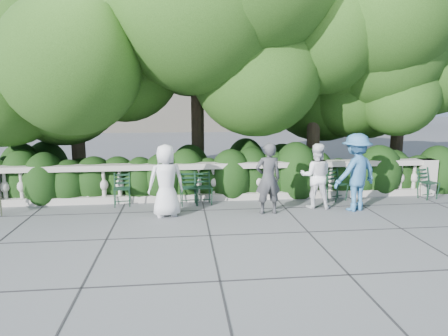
{
  "coord_description": "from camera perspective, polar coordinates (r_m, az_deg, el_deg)",
  "views": [
    {
      "loc": [
        -1.04,
        -8.51,
        2.69
      ],
      "look_at": [
        0.0,
        1.0,
        1.0
      ],
      "focal_mm": 32.0,
      "sensor_mm": 36.0,
      "label": 1
    }
  ],
  "objects": [
    {
      "name": "person_woman_grey",
      "position": [
        9.32,
        6.32,
        -1.52
      ],
      "size": [
        0.65,
        0.46,
        1.67
      ],
      "primitive_type": "imported",
      "rotation": [
        0.0,
        0.0,
        3.24
      ],
      "color": "#393A3D",
      "rests_on": "ground"
    },
    {
      "name": "shrub_hedge",
      "position": [
        11.87,
        -1.05,
        -3.09
      ],
      "size": [
        15.0,
        2.6,
        1.7
      ],
      "primitive_type": null,
      "color": "black",
      "rests_on": "ground"
    },
    {
      "name": "ground",
      "position": [
        8.99,
        0.7,
        -7.4
      ],
      "size": [
        90.0,
        90.0,
        0.0
      ],
      "primitive_type": "plane",
      "color": "#505258",
      "rests_on": "ground"
    },
    {
      "name": "person_older_blue",
      "position": [
        10.04,
        18.31,
        -0.59
      ],
      "size": [
        1.37,
        1.09,
        1.86
      ],
      "primitive_type": "imported",
      "rotation": [
        0.0,
        0.0,
        3.52
      ],
      "color": "teal",
      "rests_on": "ground"
    },
    {
      "name": "chair_e",
      "position": [
        10.94,
        16.32,
        -4.63
      ],
      "size": [
        0.59,
        0.61,
        0.84
      ],
      "primitive_type": null,
      "rotation": [
        0.0,
        0.0,
        0.4
      ],
      "color": "black",
      "rests_on": "ground"
    },
    {
      "name": "chair_d",
      "position": [
        10.11,
        -4.96,
        -5.46
      ],
      "size": [
        0.49,
        0.52,
        0.84
      ],
      "primitive_type": null,
      "rotation": [
        0.0,
        0.0,
        0.1
      ],
      "color": "black",
      "rests_on": "ground"
    },
    {
      "name": "person_businessman",
      "position": [
        9.14,
        -8.27,
        -1.81
      ],
      "size": [
        0.91,
        0.69,
        1.67
      ],
      "primitive_type": "imported",
      "rotation": [
        0.0,
        0.0,
        3.35
      ],
      "color": "silver",
      "rests_on": "ground"
    },
    {
      "name": "tree_canopy",
      "position": [
        11.9,
        2.22,
        16.14
      ],
      "size": [
        15.04,
        6.52,
        6.78
      ],
      "color": "#3F3023",
      "rests_on": "ground"
    },
    {
      "name": "balustrade",
      "position": [
        10.59,
        -0.47,
        -1.99
      ],
      "size": [
        12.0,
        0.44,
        1.0
      ],
      "color": "#9E998E",
      "rests_on": "ground"
    },
    {
      "name": "chair_a",
      "position": [
        10.28,
        -14.32,
        -5.47
      ],
      "size": [
        0.48,
        0.52,
        0.84
      ],
      "primitive_type": null,
      "rotation": [
        0.0,
        0.0,
        0.08
      ],
      "color": "black",
      "rests_on": "ground"
    },
    {
      "name": "chair_f",
      "position": [
        12.03,
        27.54,
        -4.06
      ],
      "size": [
        0.56,
        0.59,
        0.84
      ],
      "primitive_type": null,
      "rotation": [
        0.0,
        0.0,
        0.3
      ],
      "color": "black",
      "rests_on": "ground"
    },
    {
      "name": "chair_b",
      "position": [
        10.12,
        -2.78,
        -5.41
      ],
      "size": [
        0.49,
        0.53,
        0.84
      ],
      "primitive_type": null,
      "rotation": [
        0.0,
        0.0,
        0.11
      ],
      "color": "black",
      "rests_on": "ground"
    },
    {
      "name": "person_casual_man",
      "position": [
        10.04,
        12.99,
        -1.1
      ],
      "size": [
        0.9,
        0.77,
        1.6
      ],
      "primitive_type": "imported",
      "rotation": [
        0.0,
        0.0,
        2.9
      ],
      "color": "white",
      "rests_on": "ground"
    }
  ]
}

